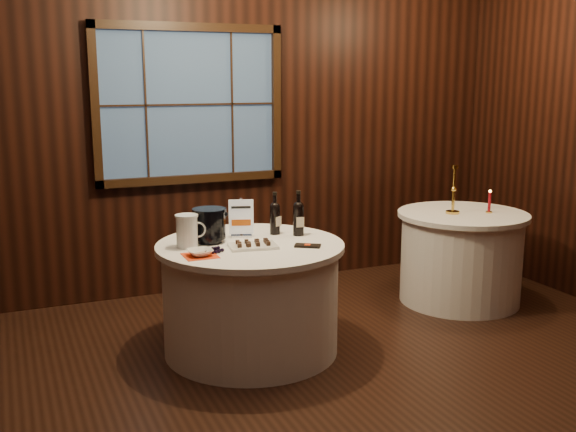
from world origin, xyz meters
name	(u,v)px	position (x,y,z in m)	size (l,w,h in m)	color
ground	(312,414)	(0.00, 0.00, 0.00)	(6.00, 6.00, 0.00)	black
back_wall	(189,117)	(0.00, 2.48, 1.54)	(6.00, 0.10, 3.00)	black
main_table	(251,297)	(0.00, 1.00, 0.39)	(1.28, 1.28, 0.77)	white
side_table	(461,257)	(2.00, 1.30, 0.39)	(1.08, 1.08, 0.77)	white
sign_stand	(241,224)	(0.01, 1.20, 0.87)	(0.17, 0.12, 0.28)	silver
port_bottle_left	(275,216)	(0.26, 1.19, 0.90)	(0.07, 0.09, 0.31)	black
port_bottle_right	(298,216)	(0.40, 1.09, 0.91)	(0.08, 0.08, 0.32)	black
ice_bucket	(210,225)	(-0.24, 1.14, 0.89)	(0.23, 0.23, 0.24)	black
chocolate_plate	(253,245)	(-0.02, 0.89, 0.79)	(0.34, 0.25, 0.04)	white
chocolate_box	(308,246)	(0.32, 0.76, 0.78)	(0.17, 0.09, 0.01)	black
grape_bunch	(216,250)	(-0.29, 0.84, 0.79)	(0.16, 0.07, 0.04)	black
glass_pitcher	(187,231)	(-0.42, 1.07, 0.88)	(0.20, 0.15, 0.22)	white
orange_napkin	(200,256)	(-0.40, 0.81, 0.77)	(0.21, 0.21, 0.00)	red
cracker_bowl	(200,252)	(-0.40, 0.81, 0.79)	(0.16, 0.16, 0.04)	white
brass_candlestick	(453,196)	(1.89, 1.30, 0.92)	(0.11, 0.11, 0.40)	gold
red_candle	(489,204)	(2.19, 1.20, 0.85)	(0.05, 0.05, 0.19)	gold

